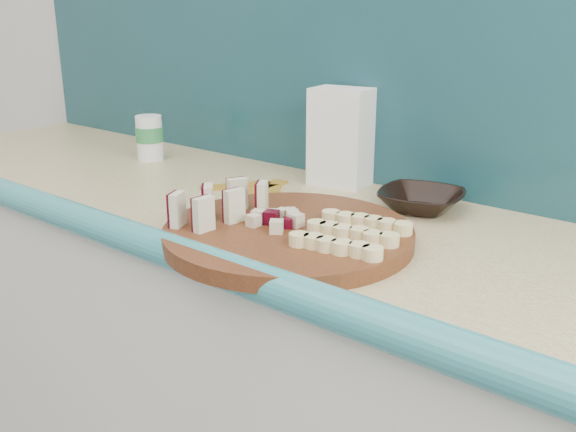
# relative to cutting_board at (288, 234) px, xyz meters

# --- Properties ---
(kitchen_counter) EXTENTS (2.20, 0.63, 0.91)m
(kitchen_counter) POSITION_rel_cutting_board_xyz_m (-0.24, 0.14, -0.47)
(kitchen_counter) COLOR white
(kitchen_counter) RESTS_ON ground
(backsplash) EXTENTS (2.20, 0.02, 0.50)m
(backsplash) POSITION_rel_cutting_board_xyz_m (-0.24, 0.43, 0.24)
(backsplash) COLOR teal
(backsplash) RESTS_ON kitchen_counter
(cutting_board) EXTENTS (0.50, 0.50, 0.03)m
(cutting_board) POSITION_rel_cutting_board_xyz_m (0.00, 0.00, 0.00)
(cutting_board) COLOR #4A210F
(cutting_board) RESTS_ON kitchen_counter
(apple_wedges) EXTENTS (0.09, 0.18, 0.06)m
(apple_wedges) POSITION_rel_cutting_board_xyz_m (-0.12, -0.04, 0.04)
(apple_wedges) COLOR beige
(apple_wedges) RESTS_ON cutting_board
(apple_chunks) EXTENTS (0.06, 0.07, 0.02)m
(apple_chunks) POSITION_rel_cutting_board_xyz_m (-0.03, -0.00, 0.02)
(apple_chunks) COLOR beige
(apple_chunks) RESTS_ON cutting_board
(banana_slices) EXTENTS (0.18, 0.18, 0.02)m
(banana_slices) POSITION_rel_cutting_board_xyz_m (0.12, 0.02, 0.02)
(banana_slices) COLOR #F9E498
(banana_slices) RESTS_ON cutting_board
(brown_bowl) EXTENTS (0.19, 0.19, 0.04)m
(brown_bowl) POSITION_rel_cutting_board_xyz_m (0.09, 0.30, 0.01)
(brown_bowl) COLOR black
(brown_bowl) RESTS_ON kitchen_counter
(flour_bag) EXTENTS (0.14, 0.11, 0.22)m
(flour_bag) POSITION_rel_cutting_board_xyz_m (-0.15, 0.36, 0.09)
(flour_bag) COLOR white
(flour_bag) RESTS_ON kitchen_counter
(canister) EXTENTS (0.07, 0.07, 0.12)m
(canister) POSITION_rel_cutting_board_xyz_m (-0.67, 0.25, 0.05)
(canister) COLOR white
(canister) RESTS_ON kitchen_counter
(banana_peel) EXTENTS (0.22, 0.18, 0.01)m
(banana_peel) POSITION_rel_cutting_board_xyz_m (-0.26, 0.20, -0.01)
(banana_peel) COLOR gold
(banana_peel) RESTS_ON kitchen_counter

